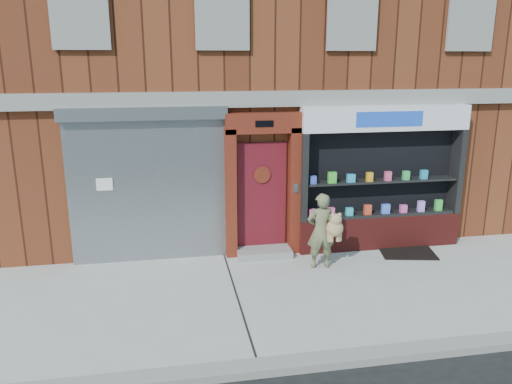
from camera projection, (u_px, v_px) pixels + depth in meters
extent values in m
plane|color=#9E9E99|center=(325.00, 289.00, 8.71)|extent=(80.00, 80.00, 0.00)
cube|color=gray|center=(375.00, 356.00, 6.65)|extent=(60.00, 0.30, 0.12)
cube|color=#582614|center=(261.00, 55.00, 13.39)|extent=(12.00, 8.00, 8.00)
cube|color=gray|center=(300.00, 99.00, 9.73)|extent=(12.00, 0.16, 0.30)
cube|color=black|center=(79.00, 5.00, 8.66)|extent=(0.90, 0.06, 1.40)
cube|color=gray|center=(78.00, 5.00, 8.63)|extent=(1.00, 0.06, 1.50)
cube|color=black|center=(222.00, 8.00, 9.09)|extent=(0.90, 0.06, 1.40)
cube|color=gray|center=(222.00, 8.00, 9.06)|extent=(1.00, 0.06, 1.50)
cube|color=black|center=(352.00, 10.00, 9.52)|extent=(0.90, 0.06, 1.40)
cube|color=gray|center=(353.00, 10.00, 9.49)|extent=(1.00, 0.06, 1.50)
cube|color=black|center=(471.00, 12.00, 9.95)|extent=(0.90, 0.06, 1.40)
cube|color=gray|center=(472.00, 12.00, 9.92)|extent=(1.00, 0.06, 1.50)
cube|color=gray|center=(148.00, 192.00, 9.68)|extent=(3.00, 0.10, 2.80)
cube|color=slate|center=(144.00, 113.00, 9.23)|extent=(3.10, 0.30, 0.24)
cube|color=white|center=(104.00, 184.00, 9.43)|extent=(0.30, 0.01, 0.24)
cube|color=#56190E|center=(231.00, 194.00, 9.90)|extent=(0.22, 0.28, 2.60)
cube|color=#56190E|center=(294.00, 191.00, 10.13)|extent=(0.22, 0.28, 2.60)
cube|color=#56190E|center=(263.00, 123.00, 9.66)|extent=(1.50, 0.28, 0.40)
cube|color=black|center=(264.00, 124.00, 9.51)|extent=(0.35, 0.01, 0.12)
cube|color=#571018|center=(262.00, 196.00, 10.15)|extent=(1.00, 0.06, 2.20)
cylinder|color=black|center=(262.00, 175.00, 9.99)|extent=(0.28, 0.02, 0.28)
cylinder|color=#56190E|center=(262.00, 175.00, 9.98)|extent=(0.34, 0.02, 0.34)
cube|color=gray|center=(264.00, 252.00, 10.18)|extent=(1.10, 0.55, 0.15)
cube|color=slate|center=(296.00, 188.00, 9.96)|extent=(0.10, 0.02, 0.18)
cube|color=maroon|center=(378.00, 231.00, 10.63)|extent=(3.50, 0.40, 0.70)
cube|color=black|center=(303.00, 177.00, 10.02)|extent=(0.12, 0.40, 1.80)
cube|color=black|center=(456.00, 171.00, 10.60)|extent=(0.12, 0.40, 1.80)
cube|color=black|center=(378.00, 172.00, 10.49)|extent=(3.30, 0.03, 1.80)
cube|color=black|center=(379.00, 214.00, 10.53)|extent=(3.20, 0.36, 0.06)
cube|color=black|center=(381.00, 181.00, 10.35)|extent=(3.20, 0.36, 0.04)
cube|color=white|center=(385.00, 118.00, 10.02)|extent=(3.50, 0.40, 0.50)
cube|color=#1844B9|center=(390.00, 119.00, 9.82)|extent=(1.40, 0.01, 0.30)
cube|color=#F25086|center=(312.00, 213.00, 10.17)|extent=(0.14, 0.09, 0.18)
cube|color=#ED4F8B|center=(331.00, 212.00, 10.24)|extent=(0.15, 0.09, 0.19)
cube|color=#27ABC6|center=(349.00, 212.00, 10.31)|extent=(0.14, 0.09, 0.17)
cube|color=red|center=(368.00, 210.00, 10.37)|extent=(0.15, 0.09, 0.21)
cube|color=#4570EC|center=(386.00, 209.00, 10.44)|extent=(0.17, 0.09, 0.20)
cube|color=#E24BA4|center=(403.00, 209.00, 10.51)|extent=(0.14, 0.09, 0.17)
cube|color=#B689F7|center=(421.00, 206.00, 10.57)|extent=(0.14, 0.09, 0.23)
cube|color=green|center=(438.00, 205.00, 10.64)|extent=(0.15, 0.09, 0.24)
cube|color=blue|center=(313.00, 180.00, 9.99)|extent=(0.13, 0.09, 0.16)
cube|color=green|center=(332.00, 178.00, 10.05)|extent=(0.17, 0.09, 0.23)
cube|color=#2998CE|center=(351.00, 178.00, 10.13)|extent=(0.16, 0.09, 0.17)
cube|color=gold|center=(370.00, 177.00, 10.19)|extent=(0.13, 0.09, 0.19)
cube|color=#DE4A74|center=(388.00, 176.00, 10.26)|extent=(0.13, 0.09, 0.19)
cube|color=green|center=(406.00, 175.00, 10.33)|extent=(0.14, 0.09, 0.19)
cube|color=teal|center=(424.00, 174.00, 10.40)|extent=(0.14, 0.09, 0.19)
imported|color=#656A45|center=(321.00, 231.00, 9.47)|extent=(0.55, 0.37, 1.47)
sphere|color=#A58352|center=(335.00, 228.00, 9.39)|extent=(0.32, 0.32, 0.32)
sphere|color=#A58352|center=(336.00, 219.00, 9.29)|extent=(0.22, 0.22, 0.22)
sphere|color=#A58352|center=(333.00, 215.00, 9.26)|extent=(0.08, 0.08, 0.08)
sphere|color=#A58352|center=(340.00, 215.00, 9.28)|extent=(0.08, 0.08, 0.08)
cylinder|color=#A58352|center=(329.00, 237.00, 9.41)|extent=(0.08, 0.08, 0.19)
cylinder|color=#A58352|center=(340.00, 236.00, 9.45)|extent=(0.08, 0.08, 0.19)
cylinder|color=#A58352|center=(332.00, 237.00, 9.40)|extent=(0.08, 0.08, 0.19)
cylinder|color=#A58352|center=(338.00, 236.00, 9.42)|extent=(0.08, 0.08, 0.19)
cube|color=black|center=(407.00, 253.00, 10.33)|extent=(1.22, 0.97, 0.03)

